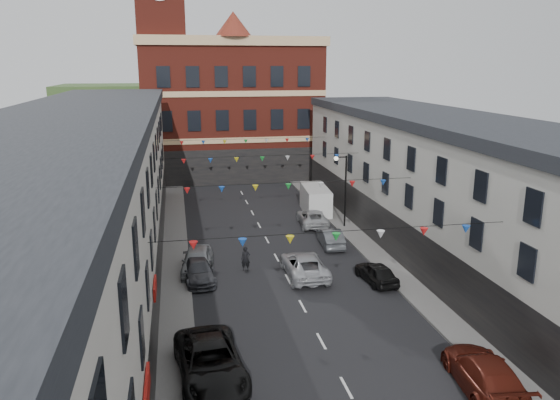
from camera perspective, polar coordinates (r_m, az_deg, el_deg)
ground at (r=30.93m, az=2.37°, el=-11.04°), size 160.00×160.00×0.00m
pavement_left at (r=32.02m, az=-10.78°, el=-10.23°), size 1.80×64.00×0.15m
pavement_right at (r=34.71m, az=12.89°, el=-8.38°), size 1.80×64.00×0.15m
terrace_left at (r=29.77m, az=-20.67°, el=-1.99°), size 8.40×56.00×10.70m
terrace_right at (r=34.65m, az=21.40°, el=-0.73°), size 8.40×56.00×9.70m
civic_building at (r=65.71m, az=-5.20°, el=9.63°), size 20.60×13.30×18.50m
clock_tower at (r=62.29m, az=-12.20°, el=15.41°), size 5.60×5.60×30.00m
distant_hill at (r=89.65m, az=-9.30°, el=8.66°), size 40.00×14.00×10.00m
street_lamp at (r=44.23m, az=6.57°, el=1.93°), size 1.10×0.36×6.00m
car_left_c at (r=24.30m, az=-7.29°, el=-16.48°), size 3.19×6.04×1.62m
car_left_d at (r=34.48m, az=-8.51°, el=-7.32°), size 2.08×4.50×1.27m
car_left_e at (r=35.75m, az=-8.62°, el=-6.27°), size 2.44×4.86×1.59m
car_right_c at (r=24.90m, az=20.60°, el=-16.61°), size 2.84×5.58×1.55m
car_right_d at (r=34.31m, az=10.05°, el=-7.49°), size 1.93×3.91×1.28m
car_right_e at (r=40.46m, az=5.29°, el=-3.92°), size 1.69×4.16×1.34m
car_right_f at (r=45.53m, az=3.40°, el=-1.85°), size 2.56×4.93×1.33m
moving_car at (r=34.80m, az=2.56°, el=-6.80°), size 2.50×5.33×1.47m
white_van at (r=49.21m, az=3.73°, el=-0.01°), size 2.48×5.52×2.38m
pedestrian at (r=35.70m, az=-3.61°, el=-6.15°), size 0.60×0.40×1.61m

